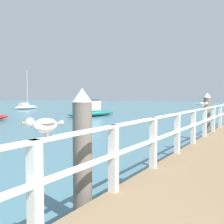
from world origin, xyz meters
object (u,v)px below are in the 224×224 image
object	(u,v)px
seagull_background	(202,104)
boat_5	(26,107)
boat_4	(91,111)
dock_piling_near	(82,156)
dock_piling_far	(207,116)
seagull_foreground	(45,125)

from	to	relation	value
seagull_background	boat_5	distance (m)	32.07
seagull_background	boat_4	world-z (taller)	seagull_background
dock_piling_near	seagull_background	bearing A→B (deg)	86.37
dock_piling_far	dock_piling_near	bearing A→B (deg)	-90.00
dock_piling_near	dock_piling_far	bearing A→B (deg)	90.00
boat_5	seagull_background	bearing A→B (deg)	-37.83
dock_piling_near	seagull_foreground	size ratio (longest dim) A/B	4.20
boat_5	boat_4	bearing A→B (deg)	-27.34
dock_piling_near	dock_piling_far	distance (m)	8.85
boat_4	boat_5	world-z (taller)	boat_5
dock_piling_far	seagull_background	bearing A→B (deg)	-81.94
boat_4	dock_piling_far	bearing A→B (deg)	154.04
dock_piling_near	seagull_background	xyz separation A→B (m)	(0.39, 6.11, 0.59)
boat_5	seagull_foreground	bearing A→B (deg)	-47.39
seagull_foreground	seagull_background	distance (m)	7.30
dock_piling_near	seagull_foreground	bearing A→B (deg)	-72.31
dock_piling_near	seagull_background	size ratio (longest dim) A/B	4.54
boat_4	boat_5	xyz separation A→B (m)	(-14.53, 6.23, -0.17)
dock_piling_far	seagull_foreground	size ratio (longest dim) A/B	4.20
dock_piling_near	boat_4	distance (m)	21.21
seagull_foreground	boat_4	xyz separation A→B (m)	(-12.11, 18.85, -1.09)
seagull_foreground	boat_5	size ratio (longest dim) A/B	0.09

